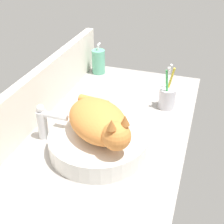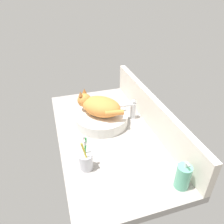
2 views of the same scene
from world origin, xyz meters
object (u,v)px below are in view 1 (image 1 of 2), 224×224
(cat, at_px, (100,122))
(toothbrush_cup, at_px, (167,97))
(sink_basin, at_px, (98,142))
(faucet, at_px, (45,121))
(soap_dispenser, at_px, (99,61))

(cat, xyz_separation_m, toothbrush_cup, (0.36, -0.16, -0.08))
(sink_basin, height_order, faucet, faucet)
(sink_basin, xyz_separation_m, cat, (-0.01, -0.01, 0.09))
(soap_dispenser, height_order, toothbrush_cup, toothbrush_cup)
(sink_basin, xyz_separation_m, faucet, (0.01, 0.20, 0.04))
(sink_basin, relative_size, faucet, 2.44)
(sink_basin, bearing_deg, soap_dispenser, 20.15)
(cat, bearing_deg, faucet, 86.11)
(sink_basin, bearing_deg, cat, -129.11)
(soap_dispenser, bearing_deg, sink_basin, -159.85)
(soap_dispenser, xyz_separation_m, toothbrush_cup, (-0.23, -0.38, -0.01))
(sink_basin, relative_size, toothbrush_cup, 1.78)
(sink_basin, relative_size, soap_dispenser, 2.18)
(sink_basin, distance_m, soap_dispenser, 0.62)
(sink_basin, distance_m, faucet, 0.20)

